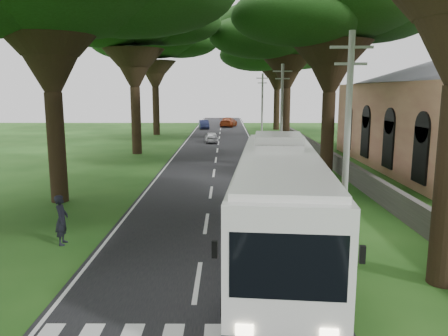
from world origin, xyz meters
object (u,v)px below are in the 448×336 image
(pole_near, at_px, (347,134))
(pole_mid, at_px, (282,111))
(distant_car_b, at_px, (204,124))
(distant_car_c, at_px, (228,122))
(pole_far, at_px, (262,104))
(distant_car_a, at_px, (211,137))
(coach_bus, at_px, (279,203))
(pedestrian, at_px, (62,220))

(pole_near, relative_size, pole_mid, 1.00)
(distant_car_b, xyz_separation_m, distant_car_c, (3.83, 3.99, 0.10))
(pole_mid, height_order, distant_car_c, pole_mid)
(pole_far, height_order, distant_car_a, pole_far)
(distant_car_b, bearing_deg, pole_far, -61.29)
(coach_bus, bearing_deg, distant_car_b, 101.05)
(coach_bus, bearing_deg, distant_car_a, 101.12)
(coach_bus, distance_m, pedestrian, 8.31)
(coach_bus, distance_m, distant_car_c, 57.23)
(pole_far, distance_m, distant_car_c, 16.07)
(pole_near, relative_size, distant_car_c, 1.54)
(distant_car_a, relative_size, distant_car_b, 0.88)
(coach_bus, xyz_separation_m, distant_car_a, (-3.51, 34.86, -1.40))
(pole_near, bearing_deg, pole_far, 90.00)
(pole_far, bearing_deg, coach_bus, -93.80)
(pole_mid, bearing_deg, distant_car_c, 96.91)
(pole_mid, xyz_separation_m, distant_car_c, (-4.26, 35.12, -3.39))
(distant_car_a, relative_size, distant_car_c, 0.68)
(distant_car_a, relative_size, pedestrian, 1.83)
(distant_car_c, xyz_separation_m, pedestrian, (-6.64, -55.73, 0.18))
(coach_bus, xyz_separation_m, pedestrian, (-8.11, 1.47, -1.06))
(pole_far, relative_size, pedestrian, 4.13)
(pole_far, height_order, coach_bus, pole_far)
(pole_far, xyz_separation_m, pedestrian, (-10.90, -40.61, -3.21))
(pole_near, relative_size, distant_car_a, 2.26)
(pole_near, distance_m, coach_bus, 4.09)
(pole_far, height_order, distant_car_b, pole_far)
(pole_near, distance_m, distant_car_a, 33.57)
(pole_far, relative_size, coach_bus, 0.62)
(distant_car_a, xyz_separation_m, pedestrian, (-4.60, -33.39, 0.33))
(pole_far, distance_m, coach_bus, 42.22)
(pole_near, distance_m, pedestrian, 11.38)
(coach_bus, bearing_deg, pole_mid, 88.16)
(pole_mid, height_order, distant_car_a, pole_mid)
(distant_car_b, bearing_deg, pole_mid, -82.74)
(pole_near, bearing_deg, distant_car_c, 94.42)
(distant_car_c, bearing_deg, coach_bus, 103.92)
(distant_car_b, distance_m, distant_car_c, 5.53)
(pole_mid, distance_m, coach_bus, 22.36)
(distant_car_a, bearing_deg, pole_mid, 110.67)
(pole_near, distance_m, distant_car_c, 55.39)
(pole_near, height_order, distant_car_c, pole_near)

